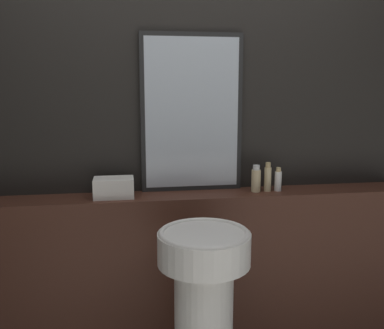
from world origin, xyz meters
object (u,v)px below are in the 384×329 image
lotion_bottle (278,180)px  shampoo_bottle (256,179)px  mirror (192,113)px  pedestal_sink (204,307)px  conditioner_bottle (268,178)px  towel_stack (114,188)px

lotion_bottle → shampoo_bottle: bearing=180.0°
mirror → pedestal_sink: bearing=-93.3°
shampoo_bottle → lotion_bottle: size_ratio=1.12×
lotion_bottle → conditioner_bottle: bearing=180.0°
mirror → lotion_bottle: bearing=-11.6°
conditioner_bottle → lotion_bottle: (0.06, 0.00, -0.01)m
mirror → conditioner_bottle: mirror is taller
mirror → conditioner_bottle: size_ratio=5.28×
shampoo_bottle → conditioner_bottle: size_ratio=0.92×
shampoo_bottle → pedestal_sink: bearing=-129.4°
shampoo_bottle → conditioner_bottle: (0.07, 0.00, 0.01)m
shampoo_bottle → towel_stack: bearing=180.0°
towel_stack → conditioner_bottle: (0.87, 0.00, 0.02)m
shampoo_bottle → conditioner_bottle: conditioner_bottle is taller
conditioner_bottle → pedestal_sink: bearing=-134.0°
pedestal_sink → shampoo_bottle: shampoo_bottle is taller
mirror → conditioner_bottle: bearing=-13.2°
pedestal_sink → shampoo_bottle: 0.79m
pedestal_sink → mirror: mirror is taller
pedestal_sink → lotion_bottle: 0.86m
pedestal_sink → conditioner_bottle: size_ratio=5.44×
pedestal_sink → conditioner_bottle: 0.83m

